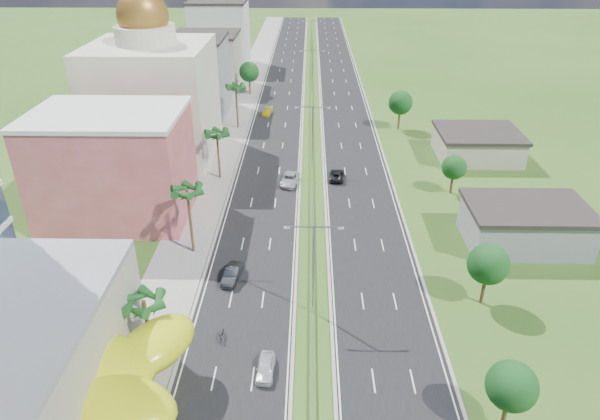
{
  "coord_description": "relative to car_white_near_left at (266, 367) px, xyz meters",
  "views": [
    {
      "loc": [
        -0.55,
        -36.59,
        37.74
      ],
      "look_at": [
        -1.6,
        20.69,
        7.0
      ],
      "focal_mm": 32.0,
      "sensor_mm": 36.0,
      "label": 1
    }
  ],
  "objects": [
    {
      "name": "ground",
      "position": [
        4.5,
        -0.79,
        -0.73
      ],
      "size": [
        500.0,
        500.0,
        0.0
      ],
      "primitive_type": "plane",
      "color": "#2D5119",
      "rests_on": "ground"
    },
    {
      "name": "road_left",
      "position": [
        -3.0,
        89.21,
        -0.71
      ],
      "size": [
        11.0,
        260.0,
        0.04
      ],
      "primitive_type": "cube",
      "color": "black",
      "rests_on": "ground"
    },
    {
      "name": "road_right",
      "position": [
        12.0,
        89.21,
        -0.71
      ],
      "size": [
        11.0,
        260.0,
        0.04
      ],
      "primitive_type": "cube",
      "color": "black",
      "rests_on": "ground"
    },
    {
      "name": "sidewalk_left",
      "position": [
        -12.5,
        89.21,
        -0.67
      ],
      "size": [
        7.0,
        260.0,
        0.12
      ],
      "primitive_type": "cube",
      "color": "gray",
      "rests_on": "ground"
    },
    {
      "name": "median_guardrail",
      "position": [
        4.5,
        71.2,
        -0.11
      ],
      "size": [
        0.1,
        216.06,
        0.76
      ],
      "color": "gray",
      "rests_on": "ground"
    },
    {
      "name": "streetlight_median_b",
      "position": [
        4.5,
        9.21,
        6.02
      ],
      "size": [
        6.04,
        0.25,
        11.0
      ],
      "color": "gray",
      "rests_on": "ground"
    },
    {
      "name": "streetlight_median_c",
      "position": [
        4.5,
        49.21,
        6.02
      ],
      "size": [
        6.04,
        0.25,
        11.0
      ],
      "color": "gray",
      "rests_on": "ground"
    },
    {
      "name": "streetlight_median_d",
      "position": [
        4.5,
        94.21,
        6.02
      ],
      "size": [
        6.04,
        0.25,
        11.0
      ],
      "color": "gray",
      "rests_on": "ground"
    },
    {
      "name": "streetlight_median_e",
      "position": [
        4.5,
        139.21,
        6.02
      ],
      "size": [
        6.04,
        0.25,
        11.0
      ],
      "color": "gray",
      "rests_on": "ground"
    },
    {
      "name": "lime_canopy",
      "position": [
        -15.5,
        -4.79,
        4.26
      ],
      "size": [
        18.0,
        15.0,
        7.4
      ],
      "color": "#BEC613",
      "rests_on": "ground"
    },
    {
      "name": "pink_shophouse",
      "position": [
        -23.5,
        31.21,
        6.77
      ],
      "size": [
        20.0,
        15.0,
        15.0
      ],
      "primitive_type": "cube",
      "color": "#B34C49",
      "rests_on": "ground"
    },
    {
      "name": "domed_building",
      "position": [
        -23.5,
        54.21,
        10.63
      ],
      "size": [
        20.0,
        20.0,
        28.7
      ],
      "color": "beige",
      "rests_on": "ground"
    },
    {
      "name": "midrise_grey",
      "position": [
        -22.5,
        79.21,
        7.27
      ],
      "size": [
        16.0,
        15.0,
        16.0
      ],
      "primitive_type": "cube",
      "color": "gray",
      "rests_on": "ground"
    },
    {
      "name": "midrise_beige",
      "position": [
        -22.5,
        101.21,
        5.77
      ],
      "size": [
        16.0,
        15.0,
        13.0
      ],
      "primitive_type": "cube",
      "color": "#AAA38C",
      "rests_on": "ground"
    },
    {
      "name": "midrise_white",
      "position": [
        -22.5,
        124.21,
        8.27
      ],
      "size": [
        16.0,
        15.0,
        18.0
      ],
      "primitive_type": "cube",
      "color": "silver",
      "rests_on": "ground"
    },
    {
      "name": "shed_near",
      "position": [
        32.5,
        24.21,
        1.77
      ],
      "size": [
        15.0,
        10.0,
        5.0
      ],
      "primitive_type": "cube",
      "color": "gray",
      "rests_on": "ground"
    },
    {
      "name": "shed_far",
      "position": [
        34.5,
        54.21,
        1.47
      ],
      "size": [
        14.0,
        12.0,
        4.4
      ],
      "primitive_type": "cube",
      "color": "#AAA38C",
      "rests_on": "ground"
    },
    {
      "name": "palm_tree_b",
      "position": [
        -11.0,
        1.21,
        6.33
      ],
      "size": [
        3.6,
        3.6,
        8.1
      ],
      "color": "#47301C",
      "rests_on": "ground"
    },
    {
      "name": "palm_tree_c",
      "position": [
        -11.0,
        21.21,
        7.77
      ],
      "size": [
        3.6,
        3.6,
        9.6
      ],
      "color": "#47301C",
      "rests_on": "ground"
    },
    {
      "name": "palm_tree_d",
      "position": [
        -11.0,
        44.21,
        6.81
      ],
      "size": [
        3.6,
        3.6,
        8.6
      ],
      "color": "#47301C",
      "rests_on": "ground"
    },
    {
      "name": "palm_tree_e",
      "position": [
        -11.0,
        69.21,
        7.58
      ],
      "size": [
        3.6,
        3.6,
        9.4
      ],
      "color": "#47301C",
      "rests_on": "ground"
    },
    {
      "name": "leafy_tree_lfar",
      "position": [
        -11.0,
        94.21,
        4.85
      ],
      "size": [
        4.9,
        4.9,
        8.05
      ],
      "color": "#47301C",
      "rests_on": "ground"
    },
    {
      "name": "leafy_tree_ra",
      "position": [
        20.5,
        -5.79,
        4.05
      ],
      "size": [
        4.2,
        4.2,
        6.9
      ],
      "color": "#47301C",
      "rests_on": "ground"
    },
    {
      "name": "leafy_tree_rb",
      "position": [
        23.5,
        11.21,
        4.45
      ],
      "size": [
        4.55,
        4.55,
        7.47
      ],
      "color": "#47301C",
      "rests_on": "ground"
    },
    {
      "name": "leafy_tree_rc",
      "position": [
        26.5,
        39.21,
        3.65
      ],
      "size": [
        3.85,
        3.85,
        6.33
      ],
      "color": "#47301C",
      "rests_on": "ground"
    },
    {
      "name": "leafy_tree_rd",
      "position": [
        22.5,
        69.21,
        4.85
      ],
      "size": [
        4.9,
        4.9,
        8.05
      ],
      "color": "#47301C",
      "rests_on": "ground"
    },
    {
      "name": "car_white_near_left",
      "position": [
        0.0,
        0.0,
        0.0
      ],
      "size": [
        1.8,
        4.11,
        1.38
      ],
      "primitive_type": "imported",
      "rotation": [
        0.0,
        0.0,
        -0.04
      ],
      "color": "silver",
      "rests_on": "road_left"
    },
    {
      "name": "car_dark_left",
      "position": [
        -5.12,
        15.13,
        0.1
      ],
      "size": [
        2.27,
        4.97,
        1.58
      ],
      "primitive_type": "imported",
      "rotation": [
        0.0,
        0.0,
        -0.13
      ],
      "color": "black",
      "rests_on": "road_left"
    },
    {
      "name": "car_silver_mid_left",
      "position": [
        0.78,
        42.03,
        0.09
      ],
      "size": [
        3.36,
        5.91,
        1.56
      ],
      "primitive_type": "imported",
      "rotation": [
        0.0,
        0.0,
        -0.14
      ],
      "color": "#B0B3B8",
      "rests_on": "road_left"
    },
    {
      "name": "car_yellow_far_left",
      "position": [
        -5.5,
        77.93,
        -0.04
      ],
      "size": [
        2.47,
        4.7,
        1.3
      ],
      "primitive_type": "imported",
      "rotation": [
        0.0,
        0.0,
        -0.15
      ],
      "color": "yellow",
      "rests_on": "road_left"
    },
    {
      "name": "car_dark_far_right",
      "position": [
        8.62,
        44.05,
        0.01
      ],
      "size": [
        2.75,
        5.19,
        1.39
      ],
      "primitive_type": "imported",
      "rotation": [
        0.0,
        0.0,
        3.05
      ],
      "color": "black",
      "rests_on": "road_right"
    },
    {
      "name": "motorcycle",
      "position": [
        -4.83,
        4.62,
        -0.01
      ],
      "size": [
        0.68,
        2.13,
        1.36
      ],
      "primitive_type": "imported",
      "rotation": [
        0.0,
        0.0,
        -0.02
      ],
      "color": "black",
      "rests_on": "road_left"
    }
  ]
}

